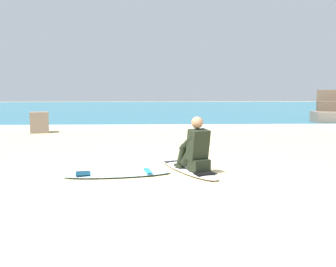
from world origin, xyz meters
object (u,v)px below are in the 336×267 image
object	(u,v)px
surfboard_spare_near	(118,174)
surfboard_main	(188,168)
surfer_seated	(195,149)
shoreline_rock	(39,122)

from	to	relation	value
surfboard_spare_near	surfboard_main	bearing A→B (deg)	19.41
surfer_seated	surfboard_spare_near	bearing A→B (deg)	-174.83
surfboard_main	surfboard_spare_near	xyz separation A→B (m)	(-1.26, -0.44, 0.00)
surfer_seated	shoreline_rock	distance (m)	8.26
shoreline_rock	surfer_seated	bearing A→B (deg)	-56.11
surfboard_spare_near	shoreline_rock	size ratio (longest dim) A/B	2.69
surfboard_main	surfer_seated	xyz separation A→B (m)	(0.10, -0.32, 0.40)
surfboard_spare_near	shoreline_rock	world-z (taller)	shoreline_rock
shoreline_rock	surfboard_spare_near	bearing A→B (deg)	-65.05
surfboard_main	shoreline_rock	world-z (taller)	shoreline_rock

